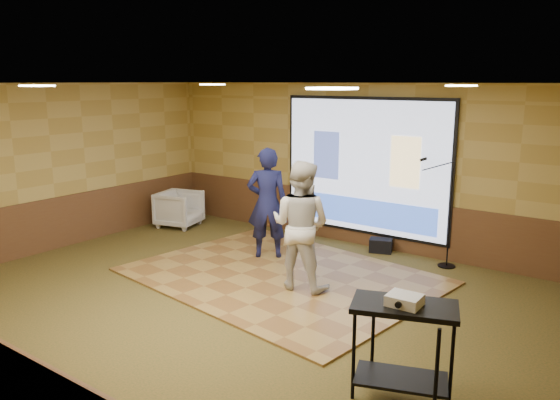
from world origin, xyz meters
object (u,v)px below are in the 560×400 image
Objects in this scene: player_left at (267,203)px; av_table at (403,334)px; projector at (404,300)px; duffel_bag at (381,245)px; banquet_chair at (179,209)px; projector_screen at (364,168)px; player_right at (301,225)px; dance_floor at (281,276)px; mic_stand at (445,238)px.

player_left reaches higher than av_table.
projector is 0.76× the size of duffel_bag.
projector is 0.36× the size of banquet_chair.
duffel_bag is at bearing -93.39° from banquet_chair.
projector_screen reaches higher than player_right.
player_left reaches higher than player_right.
dance_floor is at bearing 104.03° from player_left.
projector is at bearing -78.27° from av_table.
av_table reaches higher than duffel_bag.
dance_floor is 4.45× the size of av_table.
player_right reaches higher than mic_stand.
player_right reaches higher than av_table.
player_left reaches higher than banquet_chair.
mic_stand is at bearing -3.57° from duffel_bag.
projector is at bearing -36.11° from dance_floor.
player_right is 2.50m from duffel_bag.
player_left is at bearing -120.68° from projector_screen.
av_table is at bearing 99.64° from projector.
projector_screen reaches higher than projector.
av_table is 4.82m from duffel_bag.
projector_screen reaches higher than duffel_bag.
av_table is at bearing 107.57° from player_left.
av_table is (2.42, -1.88, -0.26)m from player_right.
projector_screen reaches higher than av_table.
projector_screen is at bearing -89.33° from banquet_chair.
av_table is 4.29m from mic_stand.
duffel_bag is (-1.18, 0.07, -0.37)m from mic_stand.
av_table is at bearing -62.11° from duffel_bag.
duffel_bag is (0.48, -0.19, -1.35)m from projector_screen.
projector_screen reaches higher than banquet_chair.
banquet_chair is (-4.08, 1.48, -0.60)m from player_right.
mic_stand is 2.17× the size of banquet_chair.
av_table is (3.69, -2.76, -0.27)m from player_left.
projector_screen is 0.74× the size of dance_floor.
dance_floor is 14.95× the size of projector.
av_table is at bearing -132.18° from banquet_chair.
player_right reaches higher than duffel_bag.
mic_stand is (1.90, 2.02, 0.48)m from dance_floor.
mic_stand reaches higher than av_table.
projector_screen is at bearing -156.36° from player_left.
mic_stand is (1.66, -0.26, -0.98)m from projector_screen.
dance_floor is 5.43× the size of banquet_chair.
mic_stand is 4.55× the size of duffel_bag.
dance_floor is 1.38m from player_left.
projector_screen is at bearing 174.21° from mic_stand.
duffel_bag is (0.71, 2.10, 0.11)m from dance_floor.
projector_screen is 1.84× the size of mic_stand.
banquet_chair is 4.36m from duffel_bag.
dance_floor is at bearing -123.98° from banquet_chair.
player_right is 4.38m from banquet_chair.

